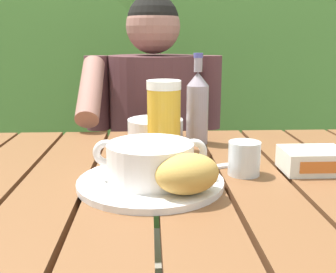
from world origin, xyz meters
name	(u,v)px	position (x,y,z in m)	size (l,w,h in m)	color
dining_table	(187,227)	(0.00, 0.00, 0.67)	(1.17, 0.83, 0.78)	brown
hedge_backdrop	(154,59)	(-0.05, 1.67, 0.93)	(3.39, 0.93, 1.73)	#487B34
chair_near_diner	(154,182)	(-0.06, 0.85, 0.46)	(0.48, 0.46, 0.91)	brown
person_eating	(153,135)	(-0.06, 0.65, 0.71)	(0.48, 0.47, 1.20)	#502D31
serving_plate	(151,182)	(-0.07, -0.05, 0.78)	(0.28, 0.28, 0.01)	white
soup_bowl	(150,160)	(-0.07, -0.05, 0.82)	(0.21, 0.16, 0.08)	white
bread_roll	(187,174)	(-0.01, -0.12, 0.82)	(0.13, 0.12, 0.07)	gold
beer_glass	(164,116)	(-0.04, 0.20, 0.86)	(0.08, 0.08, 0.17)	gold
beer_bottle	(197,106)	(0.05, 0.27, 0.87)	(0.06, 0.06, 0.23)	gray
water_glass_small	(244,158)	(0.11, 0.01, 0.81)	(0.06, 0.06, 0.07)	silver
butter_tub	(313,160)	(0.26, 0.02, 0.80)	(0.13, 0.10, 0.05)	white
table_knife	(210,167)	(0.05, 0.05, 0.78)	(0.17, 0.08, 0.01)	silver
diner_bowl	(155,130)	(-0.06, 0.31, 0.80)	(0.15, 0.15, 0.06)	white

